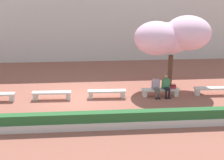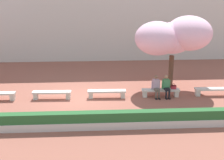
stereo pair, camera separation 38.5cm
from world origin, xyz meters
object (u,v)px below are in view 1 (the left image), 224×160
at_px(stone_bench_far_east, 213,90).
at_px(stone_bench_near_east, 107,93).
at_px(stone_bench_east_end, 160,91).
at_px(person_seated_left, 156,85).
at_px(stone_bench_center, 52,94).
at_px(person_seated_right, 166,85).
at_px(handbag, 173,86).
at_px(cherry_tree_main, 172,36).

bearing_deg(stone_bench_far_east, stone_bench_near_east, 180.00).
relative_size(stone_bench_east_end, person_seated_left, 1.70).
xyz_separation_m(stone_bench_center, person_seated_right, (6.57, -0.05, 0.38)).
distance_m(person_seated_left, handbag, 1.05).
height_order(stone_bench_far_east, handbag, handbag).
bearing_deg(cherry_tree_main, stone_bench_east_end, -121.25).
height_order(stone_bench_center, person_seated_left, person_seated_left).
relative_size(stone_bench_near_east, person_seated_left, 1.70).
height_order(person_seated_left, cherry_tree_main, cherry_tree_main).
height_order(stone_bench_center, cherry_tree_main, cherry_tree_main).
xyz_separation_m(stone_bench_east_end, handbag, (0.75, 0.01, 0.27)).
bearing_deg(stone_bench_east_end, stone_bench_near_east, 180.00).
bearing_deg(stone_bench_far_east, handbag, 179.85).
distance_m(stone_bench_far_east, person_seated_left, 3.44).
xyz_separation_m(stone_bench_center, person_seated_left, (5.97, -0.05, 0.38)).
bearing_deg(cherry_tree_main, stone_bench_near_east, -158.75).
xyz_separation_m(stone_bench_east_end, person_seated_right, (0.31, -0.05, 0.38)).
relative_size(stone_bench_center, cherry_tree_main, 0.47).
height_order(stone_bench_near_east, person_seated_left, person_seated_left).
distance_m(stone_bench_east_end, cherry_tree_main, 3.48).
xyz_separation_m(stone_bench_near_east, stone_bench_far_east, (6.26, 0.00, 0.00)).
bearing_deg(stone_bench_east_end, stone_bench_far_east, 0.00).
height_order(person_seated_right, cherry_tree_main, cherry_tree_main).
distance_m(stone_bench_center, stone_bench_east_end, 6.26).
height_order(stone_bench_east_end, person_seated_right, person_seated_right).
distance_m(stone_bench_near_east, stone_bench_far_east, 6.26).
bearing_deg(person_seated_right, stone_bench_east_end, 170.14).
height_order(stone_bench_near_east, cherry_tree_main, cherry_tree_main).
height_order(stone_bench_center, stone_bench_east_end, same).
distance_m(stone_bench_center, person_seated_right, 6.58).
distance_m(stone_bench_near_east, handbag, 3.89).
bearing_deg(cherry_tree_main, handbag, -97.83).
relative_size(stone_bench_center, stone_bench_east_end, 1.00).
bearing_deg(handbag, stone_bench_far_east, -0.15).
xyz_separation_m(stone_bench_far_east, person_seated_left, (-3.42, -0.05, 0.38)).
distance_m(person_seated_right, handbag, 0.46).
bearing_deg(stone_bench_near_east, stone_bench_east_end, 0.00).
bearing_deg(stone_bench_near_east, person_seated_left, -1.07).
height_order(stone_bench_near_east, stone_bench_far_east, same).
bearing_deg(stone_bench_far_east, stone_bench_center, 180.00).
bearing_deg(stone_bench_east_end, cherry_tree_main, 58.75).
relative_size(stone_bench_east_end, cherry_tree_main, 0.47).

